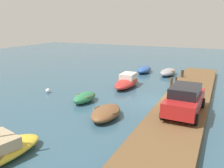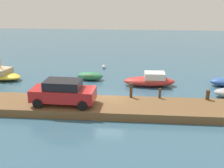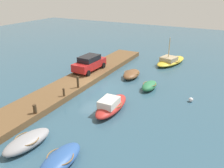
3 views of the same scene
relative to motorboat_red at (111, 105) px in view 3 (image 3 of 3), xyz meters
The scene contains 13 objects.
ground_plane 5.21m from the motorboat_red, 131.18° to the right, with size 84.00×84.00×0.00m, color #33566B.
dock_platform 6.75m from the motorboat_red, 120.38° to the right, with size 25.90×3.28×0.55m, color brown.
motorboat_red is the anchor object (origin of this frame).
rowboat_brown 7.94m from the motorboat_red, 168.36° to the right, with size 3.12×1.76×0.75m.
rowboat_grey 7.06m from the motorboat_red, 20.56° to the right, with size 3.50×1.82×0.78m.
sailboat_yellow 14.75m from the motorboat_red, behind, with size 6.13×3.52×3.55m.
rowboat_blue 6.95m from the motorboat_red, ahead, with size 3.28×1.56×0.79m.
dinghy_green 5.74m from the motorboat_red, 167.08° to the left, with size 2.51×1.34×0.75m.
mooring_post_west 4.76m from the motorboat_red, 109.99° to the right, with size 0.21×0.21×1.10m, color #47331E.
mooring_post_mid_west 4.48m from the motorboat_red, 83.67° to the right, with size 0.18×0.18×0.74m, color #47331E.
mooring_post_mid_east 5.93m from the motorboat_red, 48.56° to the right, with size 0.28×0.28×0.72m, color #47331E.
parked_car 8.80m from the motorboat_red, 135.36° to the right, with size 4.42×2.17×1.73m.
marker_buoy 7.25m from the motorboat_red, 131.15° to the left, with size 0.40×0.40×0.40m, color silver.
Camera 3 is at (18.28, 11.94, 9.49)m, focal length 37.55 mm.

